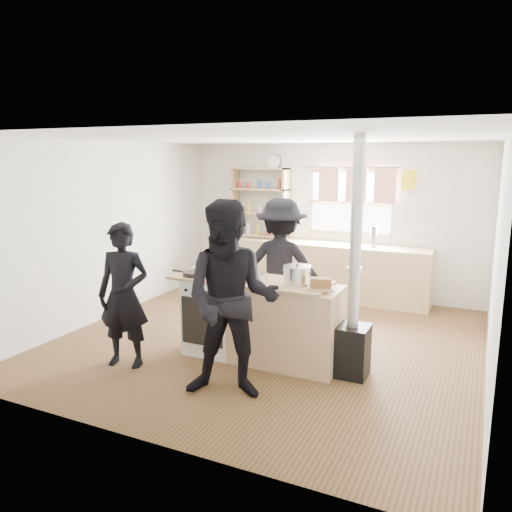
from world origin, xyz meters
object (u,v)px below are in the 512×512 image
thermos (374,237)px  person_near_right (231,301)px  skillet_greens (196,273)px  roast_tray (250,277)px  bread_board (321,285)px  person_near_left (124,295)px  stockpot_counter (297,275)px  person_far (281,267)px  cooking_island (261,320)px  flue_heater (353,317)px  stockpot_stove (235,265)px

thermos → person_near_right: bearing=-98.3°
skillet_greens → roast_tray: (0.67, 0.05, 0.01)m
bread_board → person_near_left: bearing=-161.2°
stockpot_counter → person_near_left: bearing=-155.3°
person_far → roast_tray: bearing=80.8°
thermos → cooking_island: size_ratio=0.15×
person_near_right → stockpot_counter: bearing=54.6°
cooking_island → person_near_right: (0.11, -0.92, 0.49)m
cooking_island → stockpot_counter: bearing=0.9°
skillet_greens → bread_board: bread_board is taller
person_near_right → person_far: bearing=80.6°
roast_tray → flue_heater: bearing=3.5°
person_near_right → flue_heater: bearing=27.8°
stockpot_counter → person_near_left: size_ratio=0.19×
thermos → skillet_greens: thermos is taller
skillet_greens → person_near_right: (0.89, -0.80, -0.01)m
person_near_left → stockpot_counter: bearing=11.9°
bread_board → stockpot_stove: bearing=164.9°
roast_tray → person_near_right: size_ratio=0.18×
stockpot_stove → bread_board: (1.17, -0.31, -0.04)m
skillet_greens → stockpot_counter: bearing=6.0°
thermos → person_far: size_ratio=0.17×
thermos → skillet_greens: (-1.43, -2.89, -0.09)m
person_near_left → thermos: bearing=48.4°
roast_tray → person_near_left: size_ratio=0.22×
person_near_right → person_far: size_ratio=1.07×
person_near_right → thermos: bearing=64.7°
roast_tray → person_far: size_ratio=0.20×
thermos → person_near_left: size_ratio=0.19×
thermos → cooking_island: (-0.65, -2.77, -0.59)m
thermos → person_far: person_far is taller
stockpot_stove → flue_heater: (1.49, -0.21, -0.38)m
thermos → stockpot_counter: bearing=-94.8°
cooking_island → person_far: 0.99m
roast_tray → bread_board: bearing=-2.0°
skillet_greens → stockpot_stove: 0.48m
roast_tray → bread_board: (0.83, -0.03, 0.01)m
thermos → bread_board: size_ratio=0.93×
stockpot_counter → person_near_right: person_near_right is taller
stockpot_stove → skillet_greens: bearing=-134.4°
cooking_island → person_near_left: size_ratio=1.23×
thermos → flue_heater: (0.39, -2.77, -0.41)m
skillet_greens → flue_heater: (1.82, 0.12, -0.32)m
skillet_greens → person_far: bearing=57.4°
cooking_island → skillet_greens: 0.93m
flue_heater → person_far: 1.49m
stockpot_counter → person_near_right: 0.98m
roast_tray → thermos: bearing=75.0°
stockpot_counter → person_far: person_far is taller
thermos → roast_tray: thermos is taller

